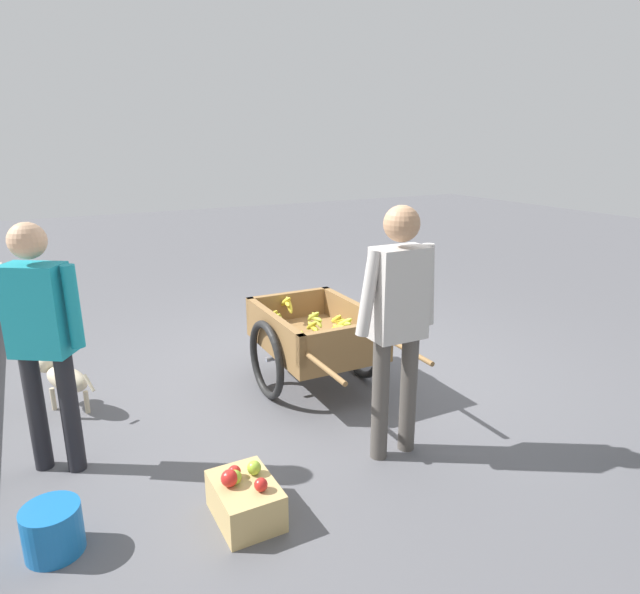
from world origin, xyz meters
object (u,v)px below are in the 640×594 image
object	(u,v)px
plastic_bucket	(53,530)
apple_crate	(245,499)
fruit_cart	(316,338)
bystander_person	(41,329)
dog	(64,378)
vendor_person	(398,312)

from	to	relation	value
plastic_bucket	apple_crate	xyz separation A→B (m)	(-0.21, -0.95, -0.01)
fruit_cart	bystander_person	distance (m)	2.07
fruit_cart	dog	size ratio (longest dim) A/B	2.75
vendor_person	dog	bearing A→B (deg)	48.25
vendor_person	apple_crate	distance (m)	1.41
vendor_person	plastic_bucket	xyz separation A→B (m)	(0.06, 2.05, -0.86)
fruit_cart	bystander_person	xyz separation A→B (m)	(-0.29, 1.99, 0.50)
vendor_person	plastic_bucket	world-z (taller)	vendor_person
vendor_person	plastic_bucket	size ratio (longest dim) A/B	5.70
apple_crate	bystander_person	size ratio (longest dim) A/B	0.28
vendor_person	plastic_bucket	distance (m)	2.22
fruit_cart	apple_crate	distance (m)	1.74
fruit_cart	apple_crate	bearing A→B (deg)	139.09
dog	plastic_bucket	xyz separation A→B (m)	(-1.61, 0.18, -0.14)
fruit_cart	dog	world-z (taller)	fruit_cart
apple_crate	bystander_person	world-z (taller)	bystander_person
fruit_cart	plastic_bucket	bearing A→B (deg)	117.60
fruit_cart	vendor_person	bearing A→B (deg)	178.92
vendor_person	bystander_person	size ratio (longest dim) A/B	1.05
bystander_person	vendor_person	bearing A→B (deg)	-113.33
dog	apple_crate	world-z (taller)	dog
apple_crate	vendor_person	bearing A→B (deg)	-81.95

